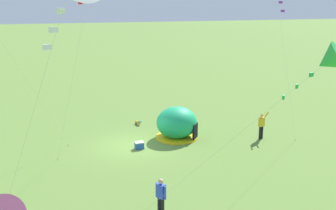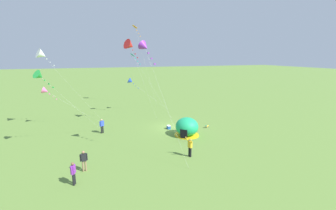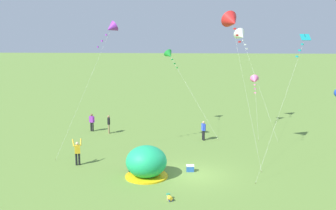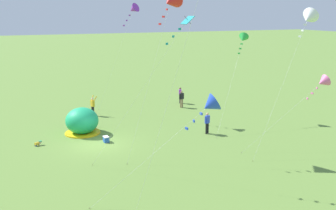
{
  "view_description": "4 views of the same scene",
  "coord_description": "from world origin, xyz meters",
  "px_view_note": "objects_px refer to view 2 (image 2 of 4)",
  "views": [
    {
      "loc": [
        5.33,
        22.76,
        8.78
      ],
      "look_at": [
        -1.95,
        1.26,
        2.79
      ],
      "focal_mm": 42.0,
      "sensor_mm": 36.0,
      "label": 1
    },
    {
      "loc": [
        -25.52,
        9.65,
        9.01
      ],
      "look_at": [
        0.76,
        0.4,
        2.82
      ],
      "focal_mm": 24.0,
      "sensor_mm": 36.0,
      "label": 2
    },
    {
      "loc": [
        -0.3,
        -25.0,
        9.43
      ],
      "look_at": [
        -1.96,
        3.39,
        4.11
      ],
      "focal_mm": 42.0,
      "sensor_mm": 36.0,
      "label": 3
    },
    {
      "loc": [
        27.21,
        -6.09,
        9.47
      ],
      "look_at": [
        -0.02,
        5.59,
        2.44
      ],
      "focal_mm": 42.0,
      "sensor_mm": 36.0,
      "label": 4
    }
  ],
  "objects_px": {
    "popup_tent": "(187,127)",
    "kite_white": "(42,55)",
    "person_flying_kite": "(190,146)",
    "toddler_crawling": "(207,126)",
    "kite_orange": "(136,30)",
    "kite_teal": "(135,58)",
    "person_watching_sky": "(102,125)",
    "kite_purple": "(145,47)",
    "person_far_back": "(73,172)",
    "cooler_box": "(169,127)",
    "person_near_tent": "(84,160)",
    "kite_red": "(130,45)",
    "kite_pink": "(45,91)",
    "kite_blue": "(131,81)",
    "kite_green": "(40,76)"
  },
  "relations": [
    {
      "from": "person_flying_kite",
      "to": "kite_orange",
      "type": "distance_m",
      "value": 26.39
    },
    {
      "from": "kite_teal",
      "to": "kite_white",
      "type": "distance_m",
      "value": 11.84
    },
    {
      "from": "person_watching_sky",
      "to": "kite_teal",
      "type": "distance_m",
      "value": 11.47
    },
    {
      "from": "kite_pink",
      "to": "kite_blue",
      "type": "relative_size",
      "value": 1.03
    },
    {
      "from": "kite_teal",
      "to": "kite_red",
      "type": "distance_m",
      "value": 5.26
    },
    {
      "from": "popup_tent",
      "to": "toddler_crawling",
      "type": "bearing_deg",
      "value": -64.29
    },
    {
      "from": "kite_teal",
      "to": "kite_purple",
      "type": "bearing_deg",
      "value": 172.36
    },
    {
      "from": "person_flying_kite",
      "to": "kite_orange",
      "type": "bearing_deg",
      "value": -0.46
    },
    {
      "from": "cooler_box",
      "to": "person_near_tent",
      "type": "relative_size",
      "value": 0.32
    },
    {
      "from": "toddler_crawling",
      "to": "person_near_tent",
      "type": "relative_size",
      "value": 0.32
    },
    {
      "from": "person_near_tent",
      "to": "kite_teal",
      "type": "bearing_deg",
      "value": -25.47
    },
    {
      "from": "popup_tent",
      "to": "kite_white",
      "type": "height_order",
      "value": "kite_white"
    },
    {
      "from": "kite_blue",
      "to": "kite_orange",
      "type": "xyz_separation_m",
      "value": [
        4.51,
        -2.05,
        8.42
      ]
    },
    {
      "from": "popup_tent",
      "to": "kite_white",
      "type": "distance_m",
      "value": 18.82
    },
    {
      "from": "person_far_back",
      "to": "kite_teal",
      "type": "height_order",
      "value": "kite_teal"
    },
    {
      "from": "kite_blue",
      "to": "kite_orange",
      "type": "distance_m",
      "value": 9.77
    },
    {
      "from": "person_watching_sky",
      "to": "person_far_back",
      "type": "distance_m",
      "value": 10.9
    },
    {
      "from": "kite_pink",
      "to": "kite_purple",
      "type": "bearing_deg",
      "value": -141.51
    },
    {
      "from": "kite_pink",
      "to": "kite_white",
      "type": "bearing_deg",
      "value": -167.43
    },
    {
      "from": "toddler_crawling",
      "to": "kite_teal",
      "type": "bearing_deg",
      "value": 39.06
    },
    {
      "from": "kite_white",
      "to": "kite_purple",
      "type": "bearing_deg",
      "value": -138.78
    },
    {
      "from": "kite_purple",
      "to": "kite_white",
      "type": "height_order",
      "value": "kite_purple"
    },
    {
      "from": "person_watching_sky",
      "to": "kite_red",
      "type": "distance_m",
      "value": 10.2
    },
    {
      "from": "cooler_box",
      "to": "kite_orange",
      "type": "xyz_separation_m",
      "value": [
        15.26,
        0.65,
        13.13
      ]
    },
    {
      "from": "person_watching_sky",
      "to": "kite_red",
      "type": "xyz_separation_m",
      "value": [
        1.81,
        -3.97,
        9.21
      ]
    },
    {
      "from": "kite_green",
      "to": "kite_blue",
      "type": "xyz_separation_m",
      "value": [
        12.9,
        -10.49,
        -2.25
      ]
    },
    {
      "from": "person_watching_sky",
      "to": "person_near_tent",
      "type": "distance_m",
      "value": 9.01
    },
    {
      "from": "toddler_crawling",
      "to": "kite_teal",
      "type": "height_order",
      "value": "kite_teal"
    },
    {
      "from": "kite_green",
      "to": "kite_white",
      "type": "relative_size",
      "value": 0.79
    },
    {
      "from": "cooler_box",
      "to": "kite_purple",
      "type": "relative_size",
      "value": 0.05
    },
    {
      "from": "kite_orange",
      "to": "kite_white",
      "type": "bearing_deg",
      "value": 127.96
    },
    {
      "from": "toddler_crawling",
      "to": "kite_purple",
      "type": "height_order",
      "value": "kite_purple"
    },
    {
      "from": "toddler_crawling",
      "to": "kite_orange",
      "type": "distance_m",
      "value": 21.74
    },
    {
      "from": "kite_teal",
      "to": "kite_white",
      "type": "relative_size",
      "value": 0.95
    },
    {
      "from": "person_far_back",
      "to": "person_flying_kite",
      "type": "height_order",
      "value": "person_flying_kite"
    },
    {
      "from": "person_watching_sky",
      "to": "kite_purple",
      "type": "xyz_separation_m",
      "value": [
        -7.24,
        -3.61,
        8.73
      ]
    },
    {
      "from": "person_watching_sky",
      "to": "kite_purple",
      "type": "height_order",
      "value": "kite_purple"
    },
    {
      "from": "kite_pink",
      "to": "kite_green",
      "type": "height_order",
      "value": "kite_green"
    },
    {
      "from": "person_flying_kite",
      "to": "kite_white",
      "type": "height_order",
      "value": "kite_white"
    },
    {
      "from": "toddler_crawling",
      "to": "person_flying_kite",
      "type": "distance_m",
      "value": 8.9
    },
    {
      "from": "kite_teal",
      "to": "kite_orange",
      "type": "xyz_separation_m",
      "value": [
        7.52,
        -1.84,
        4.77
      ]
    },
    {
      "from": "kite_teal",
      "to": "kite_blue",
      "type": "xyz_separation_m",
      "value": [
        3.01,
        0.21,
        -3.65
      ]
    },
    {
      "from": "person_near_tent",
      "to": "popup_tent",
      "type": "bearing_deg",
      "value": -66.48
    },
    {
      "from": "person_flying_kite",
      "to": "kite_purple",
      "type": "distance_m",
      "value": 9.58
    },
    {
      "from": "person_far_back",
      "to": "toddler_crawling",
      "type": "bearing_deg",
      "value": -61.46
    },
    {
      "from": "person_flying_kite",
      "to": "kite_green",
      "type": "xyz_separation_m",
      "value": [
        5.9,
        12.35,
        6.18
      ]
    },
    {
      "from": "kite_red",
      "to": "kite_teal",
      "type": "bearing_deg",
      "value": -17.27
    },
    {
      "from": "kite_red",
      "to": "cooler_box",
      "type": "bearing_deg",
      "value": -126.6
    },
    {
      "from": "person_near_tent",
      "to": "toddler_crawling",
      "type": "bearing_deg",
      "value": -65.94
    },
    {
      "from": "person_flying_kite",
      "to": "kite_red",
      "type": "distance_m",
      "value": 14.67
    }
  ]
}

